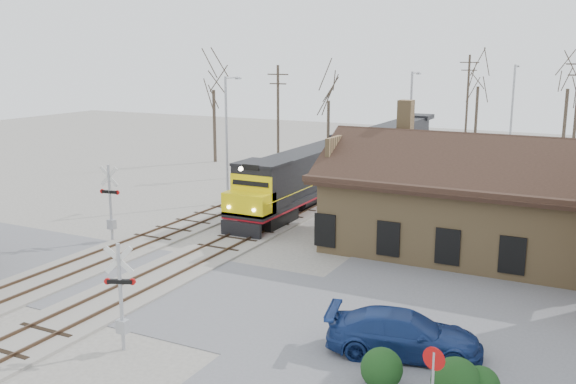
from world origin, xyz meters
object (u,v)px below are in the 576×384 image
(locomotive_lead, at_px, (306,176))
(locomotive_trailing, at_px, (393,143))
(depot, at_px, (466,207))
(parked_car, at_px, (404,334))

(locomotive_lead, distance_m, locomotive_trailing, 19.06)
(depot, bearing_deg, locomotive_trailing, 116.28)
(locomotive_lead, bearing_deg, locomotive_trailing, 90.00)
(locomotive_trailing, xyz_separation_m, parked_car, (12.75, -37.83, -1.40))
(depot, bearing_deg, locomotive_lead, 156.47)
(locomotive_lead, relative_size, locomotive_trailing, 1.00)
(depot, relative_size, locomotive_lead, 0.81)
(locomotive_lead, xyz_separation_m, parked_car, (12.75, -18.78, -1.40))
(depot, relative_size, locomotive_trailing, 0.81)
(locomotive_lead, bearing_deg, depot, -23.53)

